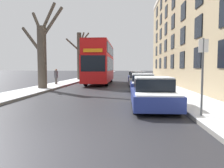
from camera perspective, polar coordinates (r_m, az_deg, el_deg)
ground_plane at (r=4.97m, az=-18.38°, el=-16.64°), size 320.00×320.00×0.00m
sidewalk_left at (r=57.75m, az=-3.23°, el=2.44°), size 2.37×130.00×0.16m
sidewalk_right at (r=57.43m, az=7.15°, el=2.41°), size 2.37×130.00×0.16m
bare_tree_left_0 at (r=18.60m, az=-17.81°, el=8.13°), size 3.95×1.80×7.18m
bare_tree_left_1 at (r=31.67m, az=-8.54°, el=7.48°), size 3.34×1.14×6.82m
bare_tree_left_2 at (r=44.19m, az=-4.93°, el=6.15°), size 3.56×2.56×7.78m
bare_tree_left_3 at (r=57.67m, az=-3.00°, el=5.57°), size 2.66×2.90×6.90m
double_decker_bus at (r=24.75m, az=-3.18°, el=5.93°), size 2.48×10.49×4.48m
parked_car_0 at (r=9.68m, az=10.64°, el=-2.54°), size 1.82×3.97×1.38m
parked_car_1 at (r=15.84m, az=7.94°, el=0.05°), size 1.72×4.31×1.37m
parked_car_2 at (r=22.42m, az=6.71°, el=1.24°), size 1.75×4.47×1.38m
parked_car_3 at (r=28.76m, az=6.05°, el=1.90°), size 1.83×4.58×1.41m
pedestrian_left_sidewalk at (r=22.54m, az=-14.39°, el=1.92°), size 0.37×0.37×1.71m
street_sign_post at (r=7.86m, az=22.56°, el=2.48°), size 0.32×0.07×2.74m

